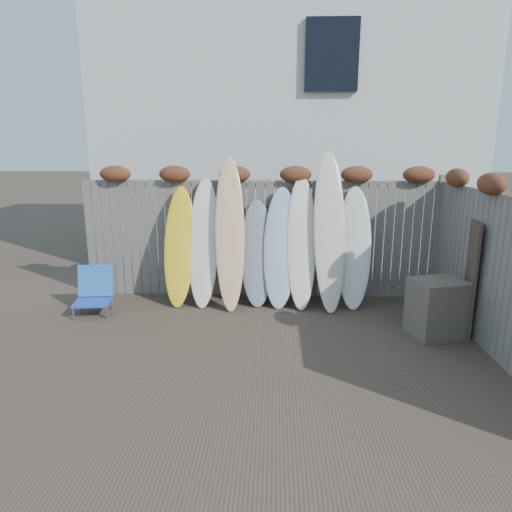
{
  "coord_description": "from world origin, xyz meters",
  "views": [
    {
      "loc": [
        0.27,
        -5.24,
        2.58
      ],
      "look_at": [
        0.0,
        1.2,
        1.0
      ],
      "focal_mm": 32.0,
      "sensor_mm": 36.0,
      "label": 1
    }
  ],
  "objects_px": {
    "beach_chair": "(94,291)",
    "surfboard_0": "(179,246)",
    "lattice_panel": "(467,274)",
    "wooden_crate": "(437,308)"
  },
  "relations": [
    {
      "from": "beach_chair",
      "to": "surfboard_0",
      "type": "height_order",
      "value": "surfboard_0"
    },
    {
      "from": "lattice_panel",
      "to": "surfboard_0",
      "type": "xyz_separation_m",
      "value": [
        -4.29,
        0.89,
        0.17
      ]
    },
    {
      "from": "surfboard_0",
      "to": "beach_chair",
      "type": "bearing_deg",
      "value": -156.27
    },
    {
      "from": "beach_chair",
      "to": "surfboard_0",
      "type": "xyz_separation_m",
      "value": [
        1.27,
        0.5,
        0.63
      ]
    },
    {
      "from": "wooden_crate",
      "to": "lattice_panel",
      "type": "distance_m",
      "value": 0.7
    },
    {
      "from": "lattice_panel",
      "to": "surfboard_0",
      "type": "relative_size",
      "value": 0.8
    },
    {
      "from": "lattice_panel",
      "to": "wooden_crate",
      "type": "bearing_deg",
      "value": -135.67
    },
    {
      "from": "beach_chair",
      "to": "lattice_panel",
      "type": "xyz_separation_m",
      "value": [
        5.56,
        -0.39,
        0.46
      ]
    },
    {
      "from": "wooden_crate",
      "to": "surfboard_0",
      "type": "bearing_deg",
      "value": 162.51
    },
    {
      "from": "beach_chair",
      "to": "lattice_panel",
      "type": "relative_size",
      "value": 0.45
    }
  ]
}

